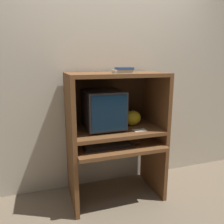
% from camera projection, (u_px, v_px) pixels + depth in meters
% --- Properties ---
extents(ground_plane, '(12.00, 12.00, 0.00)m').
position_uv_depth(ground_plane, '(124.00, 210.00, 2.19)').
color(ground_plane, '#756651').
extents(wall_back, '(6.00, 0.06, 2.60)m').
position_uv_depth(wall_back, '(106.00, 75.00, 2.48)').
color(wall_back, beige).
rests_on(wall_back, ground_plane).
extents(desk_base, '(0.97, 0.63, 0.63)m').
position_uv_depth(desk_base, '(117.00, 163.00, 2.32)').
color(desk_base, brown).
rests_on(desk_base, ground_plane).
extents(desk_monitor_shelf, '(0.97, 0.57, 0.14)m').
position_uv_depth(desk_monitor_shelf, '(115.00, 131.00, 2.29)').
color(desk_monitor_shelf, brown).
rests_on(desk_monitor_shelf, desk_base).
extents(hutch_upper, '(0.97, 0.57, 0.57)m').
position_uv_depth(hutch_upper, '(114.00, 91.00, 2.23)').
color(hutch_upper, brown).
rests_on(hutch_upper, desk_monitor_shelf).
extents(crt_monitor, '(0.38, 0.43, 0.40)m').
position_uv_depth(crt_monitor, '(103.00, 109.00, 2.23)').
color(crt_monitor, '#333338').
rests_on(crt_monitor, desk_monitor_shelf).
extents(keyboard, '(0.48, 0.15, 0.03)m').
position_uv_depth(keyboard, '(108.00, 146.00, 2.14)').
color(keyboard, black).
rests_on(keyboard, desk_base).
extents(mouse, '(0.07, 0.05, 0.03)m').
position_uv_depth(mouse, '(137.00, 143.00, 2.22)').
color(mouse, '#28282B').
rests_on(mouse, desk_base).
extents(snack_bag, '(0.20, 0.15, 0.16)m').
position_uv_depth(snack_bag, '(132.00, 118.00, 2.37)').
color(snack_bag, gold).
rests_on(snack_bag, desk_monitor_shelf).
extents(book_stack, '(0.19, 0.12, 0.05)m').
position_uv_depth(book_stack, '(123.00, 70.00, 2.09)').
color(book_stack, beige).
rests_on(book_stack, hutch_upper).
extents(paper_card, '(0.13, 0.09, 0.00)m').
position_uv_depth(paper_card, '(140.00, 130.00, 2.20)').
color(paper_card, beige).
rests_on(paper_card, desk_monitor_shelf).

